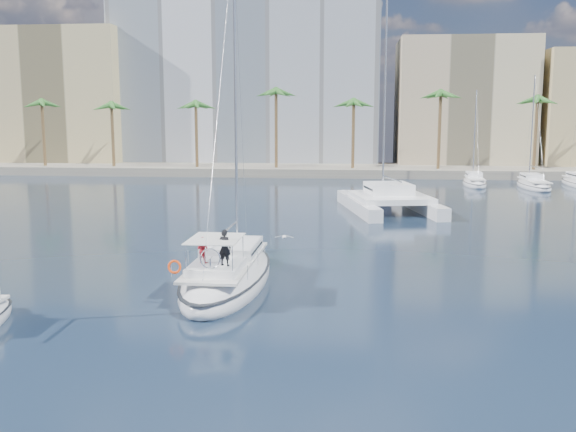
# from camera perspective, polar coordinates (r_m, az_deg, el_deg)

# --- Properties ---
(ground) EXTENTS (160.00, 160.00, 0.00)m
(ground) POSITION_cam_1_polar(r_m,az_deg,el_deg) (34.69, -2.40, -5.40)
(ground) COLOR black
(ground) RESTS_ON ground
(quay) EXTENTS (120.00, 14.00, 1.20)m
(quay) POSITION_cam_1_polar(r_m,az_deg,el_deg) (94.73, 2.65, 4.14)
(quay) COLOR gray
(quay) RESTS_ON ground
(building_modern) EXTENTS (42.00, 16.00, 28.00)m
(building_modern) POSITION_cam_1_polar(r_m,az_deg,el_deg) (107.71, -3.50, 11.85)
(building_modern) COLOR silver
(building_modern) RESTS_ON ground
(building_tan_left) EXTENTS (22.00, 14.00, 22.00)m
(building_tan_left) POSITION_cam_1_polar(r_m,az_deg,el_deg) (112.43, -19.33, 9.72)
(building_tan_left) COLOR tan
(building_tan_left) RESTS_ON ground
(building_beige) EXTENTS (20.00, 14.00, 20.00)m
(building_beige) POSITION_cam_1_polar(r_m,az_deg,el_deg) (104.74, 15.22, 9.45)
(building_beige) COLOR tan
(building_beige) RESTS_ON ground
(palm_left) EXTENTS (3.60, 3.60, 12.30)m
(palm_left) POSITION_cam_1_polar(r_m,az_deg,el_deg) (98.21, -17.96, 9.54)
(palm_left) COLOR brown
(palm_left) RESTS_ON ground
(palm_centre) EXTENTS (3.60, 3.60, 12.30)m
(palm_centre) POSITION_cam_1_polar(r_m,az_deg,el_deg) (90.41, 2.56, 10.05)
(palm_centre) COLOR brown
(palm_centre) RESTS_ON ground
(palm_right) EXTENTS (3.60, 3.60, 12.30)m
(palm_right) POSITION_cam_1_polar(r_m,az_deg,el_deg) (94.95, 23.81, 9.25)
(palm_right) COLOR brown
(palm_right) RESTS_ON ground
(main_sloop) EXTENTS (4.16, 12.51, 18.47)m
(main_sloop) POSITION_cam_1_polar(r_m,az_deg,el_deg) (32.90, -5.36, -5.24)
(main_sloop) COLOR silver
(main_sloop) RESTS_ON ground
(catamaran) EXTENTS (9.47, 14.79, 19.74)m
(catamaran) POSITION_cam_1_polar(r_m,az_deg,el_deg) (58.67, 8.95, 1.61)
(catamaran) COLOR silver
(catamaran) RESTS_ON ground
(seagull) EXTENTS (1.19, 0.51, 0.22)m
(seagull) POSITION_cam_1_polar(r_m,az_deg,el_deg) (39.99, -0.33, -1.87)
(seagull) COLOR silver
(seagull) RESTS_ON ground
(moored_yacht_a) EXTENTS (3.37, 9.52, 11.90)m
(moored_yacht_a) POSITION_cam_1_polar(r_m,az_deg,el_deg) (82.19, 16.22, 2.62)
(moored_yacht_a) COLOR silver
(moored_yacht_a) RESTS_ON ground
(moored_yacht_b) EXTENTS (3.32, 10.83, 13.72)m
(moored_yacht_b) POSITION_cam_1_polar(r_m,az_deg,el_deg) (81.73, 20.97, 2.35)
(moored_yacht_b) COLOR silver
(moored_yacht_b) RESTS_ON ground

